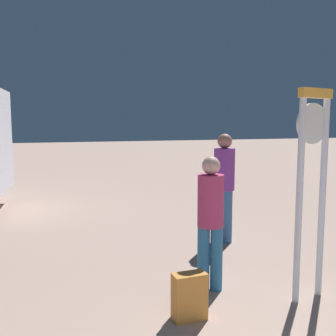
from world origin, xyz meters
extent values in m
cylinder|color=silver|center=(1.01, 2.86, 1.09)|extent=(0.07, 0.07, 2.18)
cylinder|color=silver|center=(1.37, 2.92, 1.09)|extent=(0.07, 0.07, 2.18)
cube|color=#FFB03E|center=(1.19, 2.89, 2.23)|extent=(0.45, 0.15, 0.10)
cylinder|color=white|center=(1.19, 2.92, 1.91)|extent=(0.43, 0.11, 0.43)
cube|color=black|center=(1.18, 2.94, 1.91)|extent=(0.04, 0.02, 0.10)
cube|color=black|center=(1.18, 2.94, 1.91)|extent=(0.15, 0.04, 0.10)
cylinder|color=teal|center=(0.35, 3.42, 0.38)|extent=(0.14, 0.14, 0.75)
cylinder|color=teal|center=(0.21, 3.49, 0.38)|extent=(0.14, 0.14, 0.75)
cylinder|color=#B73666|center=(0.28, 3.46, 1.05)|extent=(0.30, 0.30, 0.59)
sphere|color=#D7A699|center=(0.28, 3.46, 1.45)|extent=(0.21, 0.21, 0.21)
cube|color=orange|center=(-0.21, 2.91, 0.23)|extent=(0.33, 0.17, 0.47)
cube|color=gold|center=(-0.21, 3.01, 0.16)|extent=(0.23, 0.04, 0.21)
cylinder|color=#3C69A1|center=(1.34, 4.96, 0.42)|extent=(0.16, 0.16, 0.85)
cylinder|color=#3C69A1|center=(1.29, 5.13, 0.42)|extent=(0.16, 0.16, 0.85)
cylinder|color=purple|center=(1.31, 5.04, 1.18)|extent=(0.34, 0.34, 0.67)
sphere|color=#A76E60|center=(1.31, 5.04, 1.64)|extent=(0.23, 0.23, 0.23)
camera|label=1|loc=(-1.64, -0.37, 1.91)|focal=40.96mm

